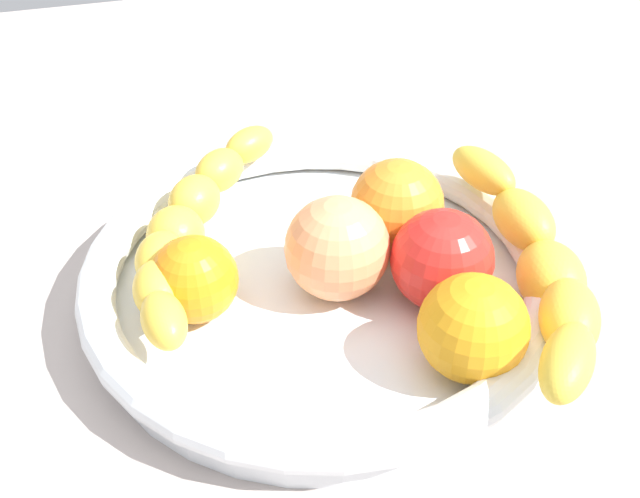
% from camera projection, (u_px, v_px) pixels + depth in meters
% --- Properties ---
extents(kitchen_counter, '(1.20, 1.20, 0.03)m').
position_uv_depth(kitchen_counter, '(320.00, 317.00, 0.54)').
color(kitchen_counter, '#AFA29B').
rests_on(kitchen_counter, ground).
extents(fruit_bowl, '(0.32, 0.32, 0.04)m').
position_uv_depth(fruit_bowl, '(320.00, 278.00, 0.52)').
color(fruit_bowl, white).
rests_on(fruit_bowl, kitchen_counter).
extents(banana_draped_left, '(0.13, 0.22, 0.05)m').
position_uv_depth(banana_draped_left, '(188.00, 227.00, 0.52)').
color(banana_draped_left, yellow).
rests_on(banana_draped_left, fruit_bowl).
extents(banana_draped_right, '(0.10, 0.24, 0.06)m').
position_uv_depth(banana_draped_right, '(540.00, 265.00, 0.48)').
color(banana_draped_right, yellow).
rests_on(banana_draped_right, fruit_bowl).
extents(orange_front, '(0.07, 0.07, 0.07)m').
position_uv_depth(orange_front, '(397.00, 206.00, 0.53)').
color(orange_front, orange).
rests_on(orange_front, fruit_bowl).
extents(orange_mid_left, '(0.06, 0.06, 0.06)m').
position_uv_depth(orange_mid_left, '(473.00, 328.00, 0.44)').
color(orange_mid_left, orange).
rests_on(orange_mid_left, fruit_bowl).
extents(orange_mid_right, '(0.06, 0.06, 0.06)m').
position_uv_depth(orange_mid_right, '(194.00, 279.00, 0.48)').
color(orange_mid_right, orange).
rests_on(orange_mid_right, fruit_bowl).
extents(peach_blush, '(0.07, 0.07, 0.07)m').
position_uv_depth(peach_blush, '(337.00, 248.00, 0.49)').
color(peach_blush, '#F99B65').
rests_on(peach_blush, fruit_bowl).
extents(tomato_red, '(0.07, 0.07, 0.07)m').
position_uv_depth(tomato_red, '(442.00, 260.00, 0.49)').
color(tomato_red, red).
rests_on(tomato_red, fruit_bowl).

